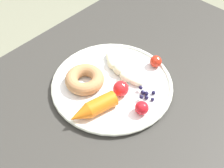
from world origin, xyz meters
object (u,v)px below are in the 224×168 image
object	(u,v)px
plate	(112,85)
tomato_near	(142,108)
donut	(85,79)
carrot_orange	(93,108)
tomato_mid	(156,61)
banana	(119,70)
tomato_far	(121,89)
dining_table	(127,105)
blueberry_pile	(146,94)

from	to	relation	value
plate	tomato_near	xyz separation A→B (m)	(-0.02, -0.12, 0.02)
plate	donut	size ratio (longest dim) A/B	3.13
carrot_orange	donut	size ratio (longest dim) A/B	1.25
plate	tomato_mid	xyz separation A→B (m)	(0.14, -0.04, 0.02)
plate	tomato_mid	distance (m)	0.15
banana	tomato_mid	bearing A→B (deg)	-31.29
tomato_far	dining_table	bearing A→B (deg)	17.66
donut	tomato_mid	distance (m)	0.21
banana	donut	distance (m)	0.10
carrot_orange	dining_table	bearing A→B (deg)	3.42
tomato_far	donut	bearing A→B (deg)	112.40
plate	tomato_near	bearing A→B (deg)	-99.59
donut	tomato_far	distance (m)	0.11
plate	banana	world-z (taller)	banana
banana	tomato_far	distance (m)	0.08
blueberry_pile	donut	bearing A→B (deg)	117.73
banana	tomato_mid	world-z (taller)	tomato_mid
tomato_far	tomato_near	bearing A→B (deg)	-97.58
plate	blueberry_pile	bearing A→B (deg)	-72.80
plate	banana	bearing A→B (deg)	17.37
dining_table	plate	world-z (taller)	plate
banana	carrot_orange	world-z (taller)	carrot_orange
plate	tomato_far	xyz separation A→B (m)	(-0.01, -0.04, 0.02)
plate	donut	distance (m)	0.08
dining_table	blueberry_pile	distance (m)	0.14
tomato_mid	donut	bearing A→B (deg)	152.38
dining_table	banana	distance (m)	0.13
dining_table	tomato_far	size ratio (longest dim) A/B	24.01
tomato_near	tomato_mid	xyz separation A→B (m)	(0.16, 0.08, -0.00)
plate	banana	size ratio (longest dim) A/B	2.00
tomato_near	tomato_far	bearing A→B (deg)	82.42
banana	donut	bearing A→B (deg)	156.30
carrot_orange	donut	world-z (taller)	carrot_orange
dining_table	tomato_near	world-z (taller)	tomato_near
dining_table	banana	bearing A→B (deg)	88.17
carrot_orange	tomato_mid	bearing A→B (deg)	-2.35
dining_table	carrot_orange	world-z (taller)	carrot_orange
tomato_mid	tomato_far	world-z (taller)	tomato_far
plate	tomato_far	size ratio (longest dim) A/B	7.97
banana	blueberry_pile	size ratio (longest dim) A/B	3.06
dining_table	plate	bearing A→B (deg)	150.96
donut	blueberry_pile	xyz separation A→B (m)	(0.08, -0.15, -0.01)
plate	banana	distance (m)	0.05
tomato_mid	tomato_far	xyz separation A→B (m)	(-0.15, 0.00, 0.00)
dining_table	carrot_orange	size ratio (longest dim) A/B	7.56
tomato_near	banana	bearing A→B (deg)	64.15
blueberry_pile	tomato_mid	size ratio (longest dim) A/B	1.59
banana	donut	size ratio (longest dim) A/B	1.57
plate	donut	xyz separation A→B (m)	(-0.05, 0.06, 0.02)
blueberry_pile	tomato_far	size ratio (longest dim) A/B	1.30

